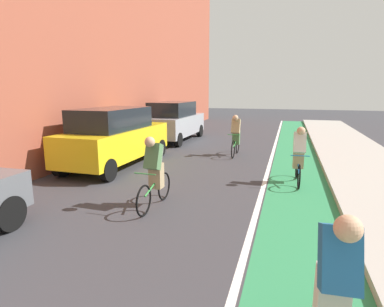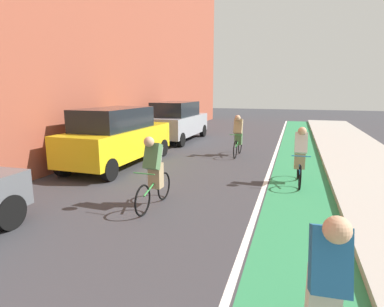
% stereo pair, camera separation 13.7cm
% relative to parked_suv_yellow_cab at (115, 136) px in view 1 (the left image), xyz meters
% --- Properties ---
extents(ground_plane, '(70.44, 70.44, 0.00)m').
position_rel_parked_suv_yellow_cab_xyz_m(ground_plane, '(2.85, 0.41, -1.02)').
color(ground_plane, '#38383D').
extents(bike_lane_paint, '(1.60, 32.02, 0.00)m').
position_rel_parked_suv_yellow_cab_xyz_m(bike_lane_paint, '(5.96, 2.41, -1.02)').
color(bike_lane_paint, '#2D8451').
rests_on(bike_lane_paint, ground).
extents(lane_divider_stripe, '(0.12, 32.02, 0.00)m').
position_rel_parked_suv_yellow_cab_xyz_m(lane_divider_stripe, '(5.06, 2.41, -1.02)').
color(lane_divider_stripe, white).
rests_on(lane_divider_stripe, ground).
extents(sidewalk_right, '(2.86, 32.02, 0.14)m').
position_rel_parked_suv_yellow_cab_xyz_m(sidewalk_right, '(8.19, 2.41, -0.95)').
color(sidewalk_right, '#A8A59E').
rests_on(sidewalk_right, ground).
extents(parked_suv_yellow_cab, '(1.87, 4.81, 1.98)m').
position_rel_parked_suv_yellow_cab_xyz_m(parked_suv_yellow_cab, '(0.00, 0.00, 0.00)').
color(parked_suv_yellow_cab, yellow).
rests_on(parked_suv_yellow_cab, ground).
extents(parked_suv_silver, '(1.96, 4.62, 1.98)m').
position_rel_parked_suv_yellow_cab_xyz_m(parked_suv_silver, '(0.00, 5.74, 0.00)').
color(parked_suv_silver, '#9EA0A8').
rests_on(parked_suv_silver, ground).
extents(cyclist_lead, '(0.48, 1.70, 1.61)m').
position_rel_parked_suv_yellow_cab_xyz_m(cyclist_lead, '(6.09, -6.66, -0.21)').
color(cyclist_lead, black).
rests_on(cyclist_lead, ground).
extents(cyclist_mid, '(0.48, 1.71, 1.61)m').
position_rel_parked_suv_yellow_cab_xyz_m(cyclist_mid, '(2.87, -3.26, -0.17)').
color(cyclist_mid, black).
rests_on(cyclist_mid, ground).
extents(cyclist_trailing, '(0.48, 1.72, 1.61)m').
position_rel_parked_suv_yellow_cab_xyz_m(cyclist_trailing, '(5.93, -0.44, -0.21)').
color(cyclist_trailing, black).
rests_on(cyclist_trailing, ground).
extents(cyclist_far, '(0.48, 1.75, 1.63)m').
position_rel_parked_suv_yellow_cab_xyz_m(cyclist_far, '(3.65, 2.86, -0.21)').
color(cyclist_far, black).
rests_on(cyclist_far, ground).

